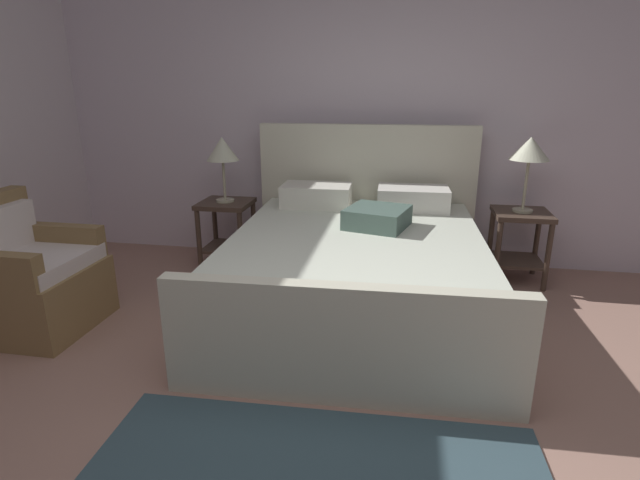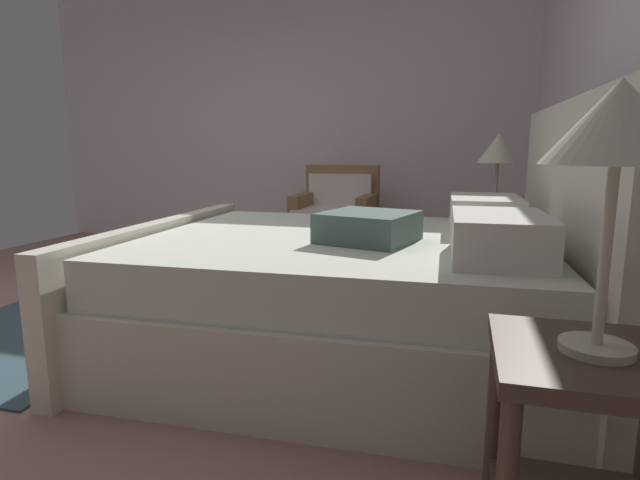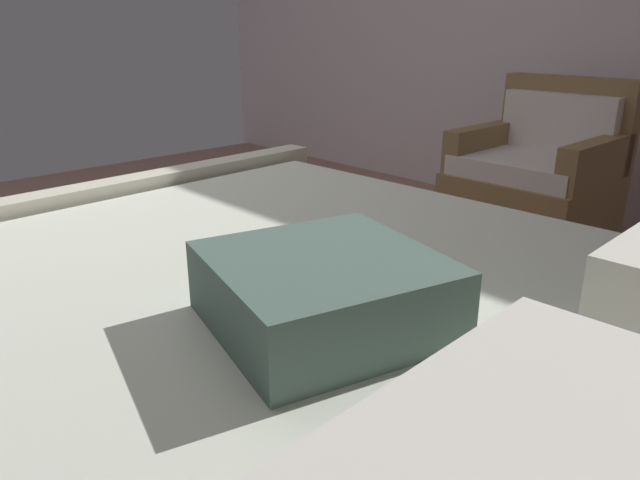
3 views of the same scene
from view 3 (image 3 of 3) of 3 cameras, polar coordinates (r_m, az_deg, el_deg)
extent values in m
cube|color=#A37969|center=(2.74, -21.90, -7.03)|extent=(5.80, 5.36, 0.02)
cube|color=beige|center=(1.55, -0.38, -18.45)|extent=(1.80, 2.03, 0.40)
cube|color=beige|center=(2.24, -19.49, -3.09)|extent=(1.87, 0.16, 0.66)
cube|color=silver|center=(1.38, -0.41, -8.30)|extent=(1.72, 1.97, 0.22)
cube|color=#4B645A|center=(1.13, 0.33, -4.89)|extent=(0.49, 0.49, 0.14)
cube|color=olive|center=(3.40, 19.26, 2.51)|extent=(0.72, 0.72, 0.42)
cube|color=silver|center=(3.34, 19.76, 6.77)|extent=(0.66, 0.66, 0.10)
cube|color=olive|center=(3.58, 22.46, 10.37)|extent=(0.12, 0.72, 0.48)
cube|color=silver|center=(3.51, 21.77, 9.87)|extent=(0.10, 0.61, 0.36)
cube|color=olive|center=(3.48, 15.33, 8.72)|extent=(0.65, 0.10, 0.22)
cube|color=olive|center=(3.21, 24.79, 6.69)|extent=(0.65, 0.10, 0.22)
cube|color=#385059|center=(3.00, -24.00, -4.64)|extent=(2.02, 1.28, 0.01)
camera|label=1|loc=(4.18, -39.40, 21.66)|focal=27.73mm
camera|label=2|loc=(1.66, -119.62, -14.16)|focal=28.32mm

